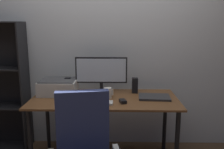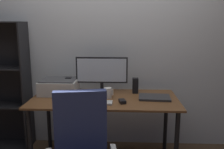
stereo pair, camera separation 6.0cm
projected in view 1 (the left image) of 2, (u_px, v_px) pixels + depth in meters
name	position (u px, v px, depth m)	size (l,w,h in m)	color
back_wall	(106.00, 41.00, 2.93)	(6.40, 0.10, 2.60)	silver
desk	(105.00, 106.00, 2.54)	(1.52, 0.71, 0.74)	brown
monitor	(101.00, 72.00, 2.69)	(0.57, 0.20, 0.40)	black
keyboard	(98.00, 103.00, 2.35)	(0.29, 0.11, 0.02)	silver
mouse	(123.00, 101.00, 2.37)	(0.06, 0.10, 0.03)	black
coffee_mug	(108.00, 93.00, 2.52)	(0.10, 0.08, 0.11)	white
laptop	(154.00, 97.00, 2.52)	(0.32, 0.23, 0.02)	#2D2D30
speaker_left	(68.00, 85.00, 2.72)	(0.06, 0.07, 0.17)	black
speaker_right	(135.00, 85.00, 2.70)	(0.06, 0.07, 0.17)	black
printer	(58.00, 87.00, 2.67)	(0.40, 0.34, 0.16)	silver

